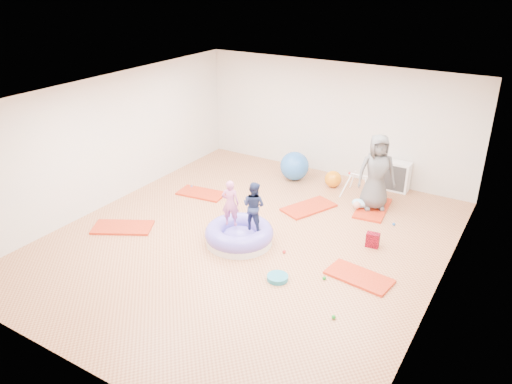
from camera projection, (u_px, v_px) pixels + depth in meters
The scene contains 19 objects.
room at pixel (247, 173), 9.08m from camera, with size 7.01×8.01×2.81m.
gym_mat_front_left at pixel (123, 227), 10.06m from camera, with size 1.17×0.59×0.05m, color red.
gym_mat_mid_left at pixel (201, 193), 11.55m from camera, with size 1.09×0.54×0.05m, color red.
gym_mat_center_back at pixel (309, 208), 10.88m from camera, with size 1.18×0.59×0.05m, color red.
gym_mat_right at pixel (359, 277), 8.47m from camera, with size 1.10×0.55×0.05m, color red.
gym_mat_rear_right at pixel (373, 208), 10.84m from camera, with size 1.22×0.61×0.05m, color red.
inflatable_cushion at pixel (239, 235), 9.50m from camera, with size 1.31×1.31×0.41m.
child_pink at pixel (230, 201), 9.31m from camera, with size 0.34×0.22×0.92m, color #C86396.
child_navy at pixel (254, 203), 9.17m from camera, with size 0.46×0.36×0.94m, color #1C254B.
adult_caregiver at pixel (377, 172), 10.50m from camera, with size 0.80×0.52×1.65m, color #4F4F4F.
infant at pixel (359, 204), 10.76m from camera, with size 0.33×0.34×0.20m.
ball_pit_balls at pixel (289, 245), 9.40m from camera, with size 4.89×3.43×0.06m.
exercise_ball_blue at pixel (295, 166), 12.22m from camera, with size 0.71×0.71×0.71m, color #245DAB.
exercise_ball_orange at pixel (333, 179), 11.87m from camera, with size 0.40×0.40×0.40m, color orange.
infant_play_gym at pixel (360, 182), 11.31m from camera, with size 0.70×0.67×0.54m.
cube_shelf at pixel (394, 176), 11.67m from camera, with size 0.70×0.34×0.70m.
balance_disc at pixel (278, 278), 8.42m from camera, with size 0.36×0.36×0.08m, color teal.
backpack at pixel (373, 240), 9.37m from camera, with size 0.24×0.15×0.28m, color #BF041E.
yellow_toy at pixel (147, 224), 10.22m from camera, with size 0.18×0.18×0.03m, color #FFF632.
Camera 1 is at (4.50, -7.09, 4.86)m, focal length 35.00 mm.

